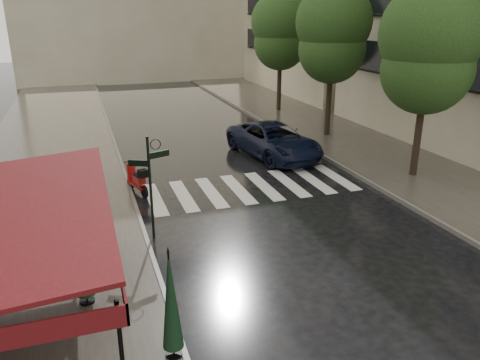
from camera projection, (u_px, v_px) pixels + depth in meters
ground at (221, 282)px, 11.63m from camera, size 120.00×120.00×0.00m
sidewalk_near at (48, 160)px, 20.93m from camera, size 6.00×60.00×0.12m
sidewalk_far at (339, 134)px, 25.40m from camera, size 5.50×60.00×0.12m
curb_near at (118, 154)px, 21.85m from camera, size 0.12×60.00×0.16m
curb_far at (292, 138)px, 24.55m from camera, size 0.12×60.00×0.16m
crosswalk at (251, 187)px, 17.87m from camera, size 7.85×3.20×0.01m
signpost at (150, 179)px, 13.32m from camera, size 1.17×0.29×3.10m
tree_near at (430, 41)px, 17.19m from camera, size 3.80×3.80×7.99m
tree_mid at (333, 27)px, 23.30m from camera, size 3.80×3.80×8.34m
tree_far at (281, 26)px, 29.63m from camera, size 3.80×3.80×8.16m
pedestrian_with_umbrella at (59, 181)px, 13.51m from camera, size 0.95×0.97×2.40m
scooter at (137, 180)px, 17.16m from camera, size 0.74×1.61×1.09m
parked_car at (274, 140)px, 21.52m from camera, size 3.39×5.76×1.50m
parasol_front at (171, 301)px, 8.59m from camera, size 0.40×0.40×2.27m
parasol_back at (81, 254)px, 10.22m from camera, size 0.42×0.42×2.26m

